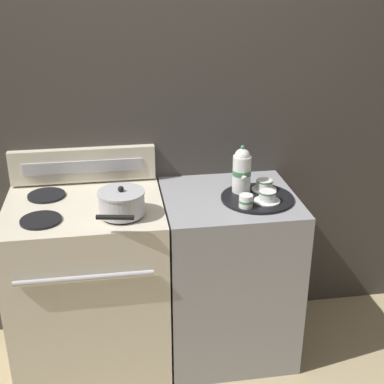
% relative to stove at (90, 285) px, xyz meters
% --- Properties ---
extents(ground_plane, '(6.00, 6.00, 0.00)m').
position_rel_stove_xyz_m(ground_plane, '(0.34, 0.00, -0.45)').
color(ground_plane, tan).
extents(wall_back, '(6.00, 0.05, 2.20)m').
position_rel_stove_xyz_m(wall_back, '(0.34, 0.33, 0.65)').
color(wall_back, '#423D38').
rests_on(wall_back, ground).
extents(stove, '(0.76, 0.65, 0.92)m').
position_rel_stove_xyz_m(stove, '(0.00, 0.00, 0.00)').
color(stove, beige).
rests_on(stove, ground).
extents(control_panel, '(0.75, 0.05, 0.18)m').
position_rel_stove_xyz_m(control_panel, '(0.00, 0.29, 0.55)').
color(control_panel, beige).
rests_on(control_panel, stove).
extents(side_counter, '(0.66, 0.62, 0.91)m').
position_rel_stove_xyz_m(side_counter, '(0.72, 0.00, -0.00)').
color(side_counter, '#939399').
rests_on(side_counter, ground).
extents(saucepan, '(0.22, 0.32, 0.14)m').
position_rel_stove_xyz_m(saucepan, '(0.18, -0.14, 0.52)').
color(saucepan, '#B7B7BC').
rests_on(saucepan, stove).
extents(serving_tray, '(0.36, 0.36, 0.01)m').
position_rel_stove_xyz_m(serving_tray, '(0.85, -0.06, 0.46)').
color(serving_tray, black).
rests_on(serving_tray, side_counter).
extents(teapot, '(0.09, 0.15, 0.24)m').
position_rel_stove_xyz_m(teapot, '(0.78, 0.02, 0.58)').
color(teapot, white).
rests_on(teapot, serving_tray).
extents(teacup_left, '(0.13, 0.13, 0.05)m').
position_rel_stove_xyz_m(teacup_left, '(0.88, -0.12, 0.49)').
color(teacup_left, white).
rests_on(teacup_left, serving_tray).
extents(teacup_right, '(0.13, 0.13, 0.05)m').
position_rel_stove_xyz_m(teacup_right, '(0.90, 0.02, 0.49)').
color(teacup_right, white).
rests_on(teacup_right, serving_tray).
extents(creamer_jug, '(0.07, 0.07, 0.06)m').
position_rel_stove_xyz_m(creamer_jug, '(0.76, -0.16, 0.50)').
color(creamer_jug, white).
rests_on(creamer_jug, serving_tray).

